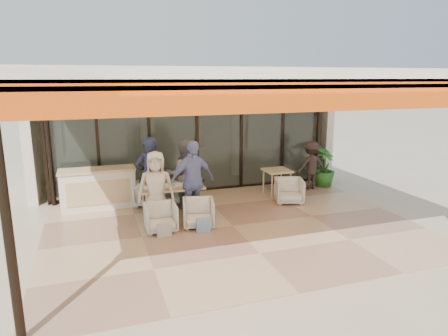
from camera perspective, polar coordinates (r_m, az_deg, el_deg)
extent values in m
plane|color=#C6B293|center=(9.01, 1.25, -8.41)|extent=(70.00, 70.00, 0.00)
cube|color=tan|center=(9.01, 1.25, -8.38)|extent=(8.00, 6.00, 0.01)
cube|color=silver|center=(8.40, 1.36, 13.07)|extent=(8.00, 6.00, 0.20)
cube|color=#EB4E0C|center=(5.73, 11.64, 10.11)|extent=(8.00, 0.12, 0.45)
cube|color=#DE4F12|center=(6.34, 8.50, 11.56)|extent=(8.00, 1.50, 0.06)
cylinder|color=black|center=(5.37, -28.61, -6.86)|extent=(0.12, 0.12, 3.20)
cylinder|color=black|center=(10.94, -23.77, 2.99)|extent=(0.12, 0.12, 3.20)
cylinder|color=black|center=(12.83, 13.32, 5.04)|extent=(0.12, 0.12, 3.20)
cube|color=#9EADA3|center=(11.39, -3.88, 4.40)|extent=(8.00, 0.03, 3.20)
cube|color=black|center=(11.72, -3.77, -3.16)|extent=(8.00, 0.10, 0.08)
cube|color=black|center=(11.27, -4.01, 12.27)|extent=(8.00, 0.10, 0.08)
cube|color=black|center=(11.07, -24.34, 3.04)|extent=(0.08, 0.10, 3.20)
cube|color=black|center=(11.02, -17.60, 3.54)|extent=(0.08, 0.10, 3.20)
cube|color=black|center=(11.12, -10.63, 4.01)|extent=(0.08, 0.10, 3.20)
cube|color=black|center=(11.39, -3.88, 4.40)|extent=(0.08, 0.10, 3.20)
cube|color=black|center=(11.80, 2.48, 4.72)|extent=(0.08, 0.10, 3.20)
cube|color=black|center=(12.35, 8.35, 4.96)|extent=(0.08, 0.10, 3.20)
cube|color=black|center=(12.99, 13.49, 5.12)|extent=(0.08, 0.10, 3.20)
cube|color=silver|center=(14.76, -7.42, 6.65)|extent=(9.00, 0.25, 3.40)
cube|color=silver|center=(12.83, -25.47, 4.59)|extent=(0.25, 3.50, 3.40)
cube|color=silver|center=(14.67, 11.22, 6.48)|extent=(0.25, 3.50, 3.40)
cube|color=silver|center=(12.97, -6.06, 13.37)|extent=(9.00, 3.50, 0.25)
cube|color=beige|center=(13.37, -5.72, -1.32)|extent=(8.00, 3.50, 0.02)
cylinder|color=silver|center=(12.68, -12.79, 4.52)|extent=(0.40, 0.40, 3.00)
cylinder|color=silver|center=(13.46, 1.80, 5.30)|extent=(0.40, 0.40, 3.00)
cylinder|color=black|center=(12.21, -11.03, 11.36)|extent=(0.03, 0.03, 0.70)
cube|color=black|center=(12.23, -10.94, 9.26)|extent=(0.30, 0.30, 0.40)
sphere|color=#FFBF72|center=(12.23, -10.94, 9.26)|extent=(0.18, 0.18, 0.18)
cylinder|color=black|center=(13.16, 4.56, 11.65)|extent=(0.03, 0.03, 0.70)
cube|color=black|center=(13.17, 4.52, 9.69)|extent=(0.30, 0.30, 0.40)
sphere|color=#FFBF72|center=(13.17, 4.52, 9.69)|extent=(0.18, 0.18, 0.18)
cylinder|color=black|center=(12.72, -3.64, -1.82)|extent=(0.40, 0.40, 0.05)
cylinder|color=black|center=(12.51, -3.70, 2.61)|extent=(0.04, 0.04, 2.10)
cone|color=orange|center=(12.41, -3.74, 5.57)|extent=(0.32, 0.32, 1.10)
cube|color=silver|center=(10.56, -17.51, -2.95)|extent=(1.80, 0.60, 1.00)
cube|color=beige|center=(10.44, -17.70, -0.26)|extent=(1.85, 0.65, 0.06)
cube|color=beige|center=(10.26, -17.46, -3.41)|extent=(1.50, 0.02, 0.60)
cube|color=beige|center=(9.62, -7.61, -2.62)|extent=(1.50, 0.90, 0.05)
cube|color=white|center=(9.62, -7.61, -2.48)|extent=(1.30, 0.35, 0.01)
cylinder|color=beige|center=(9.33, -10.91, -5.61)|extent=(0.06, 0.06, 0.70)
cylinder|color=beige|center=(9.56, -3.51, -4.94)|extent=(0.06, 0.06, 0.70)
cylinder|color=beige|center=(9.94, -11.43, -4.49)|extent=(0.06, 0.06, 0.70)
cylinder|color=beige|center=(10.15, -4.46, -3.89)|extent=(0.06, 0.06, 0.70)
cylinder|color=white|center=(9.38, -10.14, -2.57)|extent=(0.06, 0.06, 0.11)
cylinder|color=white|center=(9.75, -9.30, -1.96)|extent=(0.06, 0.06, 0.11)
cylinder|color=white|center=(9.51, -7.21, -2.25)|extent=(0.06, 0.06, 0.11)
cylinder|color=white|center=(9.83, -6.12, -1.73)|extent=(0.06, 0.06, 0.11)
cylinder|color=#944115|center=(9.65, -11.01, -2.02)|extent=(0.07, 0.07, 0.16)
cylinder|color=black|center=(9.84, -8.52, -1.63)|extent=(0.09, 0.09, 0.17)
cylinder|color=black|center=(9.82, -8.54, -1.10)|extent=(0.10, 0.10, 0.01)
cylinder|color=white|center=(9.26, -9.99, -3.10)|extent=(0.22, 0.22, 0.01)
cylinder|color=white|center=(9.42, -4.57, -2.66)|extent=(0.22, 0.22, 0.01)
cylinder|color=white|center=(9.85, -10.55, -2.16)|extent=(0.22, 0.22, 0.01)
cylinder|color=white|center=(10.01, -5.45, -1.75)|extent=(0.22, 0.22, 0.01)
imported|color=white|center=(10.56, -10.80, -3.46)|extent=(0.82, 0.79, 0.69)
imported|color=white|center=(10.70, -6.34, -3.08)|extent=(0.73, 0.69, 0.69)
imported|color=white|center=(8.77, -9.02, -6.81)|extent=(0.68, 0.63, 0.68)
imported|color=white|center=(8.94, -3.68, -6.25)|extent=(0.79, 0.76, 0.70)
imported|color=#192038|center=(9.93, -10.53, -0.96)|extent=(0.74, 0.54, 1.87)
imported|color=#5C5C60|center=(10.09, -5.80, -0.86)|extent=(0.91, 0.74, 1.78)
imported|color=beige|center=(9.09, -9.67, -2.83)|extent=(0.90, 0.67, 1.68)
imported|color=#7581C4|center=(9.23, -4.54, -1.82)|extent=(1.17, 0.69, 1.87)
cube|color=silver|center=(8.46, -8.51, -8.77)|extent=(0.30, 0.10, 0.34)
cube|color=#99BFD8|center=(8.63, -2.96, -8.19)|extent=(0.30, 0.10, 0.34)
cube|color=beige|center=(11.25, 7.59, -0.35)|extent=(0.70, 0.70, 0.05)
cylinder|color=beige|center=(10.98, 6.86, -2.65)|extent=(0.05, 0.05, 0.70)
cylinder|color=beige|center=(11.23, 9.45, -2.39)|extent=(0.05, 0.05, 0.70)
cylinder|color=beige|center=(11.47, 5.66, -1.95)|extent=(0.05, 0.05, 0.70)
cylinder|color=beige|center=(11.71, 8.16, -1.71)|extent=(0.05, 0.05, 0.70)
imported|color=white|center=(10.70, 9.30, -3.07)|extent=(0.88, 0.85, 0.73)
imported|color=black|center=(12.00, 12.31, 0.33)|extent=(0.94, 0.54, 1.46)
imported|color=#1E5919|center=(12.44, 14.09, 0.09)|extent=(0.93, 0.93, 1.20)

